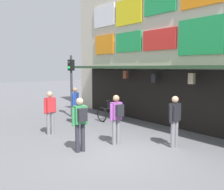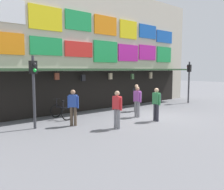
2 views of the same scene
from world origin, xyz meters
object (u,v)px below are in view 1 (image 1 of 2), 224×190
pedestrian_in_purple (80,120)px  pedestrian_in_blue (75,103)px  bicycle_parked (111,112)px  pedestrian_in_red (50,110)px  pedestrian_in_white (175,119)px  pedestrian_in_green (117,116)px  traffic_light_near (71,76)px

pedestrian_in_purple → pedestrian_in_blue: bearing=153.0°
bicycle_parked → pedestrian_in_red: bearing=-77.5°
pedestrian_in_white → pedestrian_in_green: same height
traffic_light_near → pedestrian_in_green: size_ratio=1.90×
traffic_light_near → pedestrian_in_white: (6.70, 0.15, -1.19)m
bicycle_parked → pedestrian_in_green: 4.15m
pedestrian_in_white → pedestrian_in_red: bearing=-147.4°
pedestrian_in_purple → pedestrian_in_white: size_ratio=1.00×
pedestrian_in_purple → pedestrian_in_blue: 4.17m
pedestrian_in_purple → traffic_light_near: bearing=154.3°
traffic_light_near → pedestrian_in_blue: bearing=-22.5°
traffic_light_near → pedestrian_in_white: 6.81m
pedestrian_in_red → pedestrian_in_blue: bearing=123.5°
bicycle_parked → pedestrian_in_purple: size_ratio=0.71×
traffic_light_near → pedestrian_in_purple: (5.29, -2.55, -1.16)m
pedestrian_in_red → pedestrian_in_purple: size_ratio=1.00×
pedestrian_in_white → pedestrian_in_green: (-1.34, -1.34, 0.04)m
bicycle_parked → pedestrian_in_purple: bearing=-47.5°
pedestrian_in_green → bicycle_parked: bearing=146.1°
pedestrian_in_purple → pedestrian_in_white: same height
pedestrian_in_white → traffic_light_near: bearing=-178.8°
traffic_light_near → pedestrian_in_purple: traffic_light_near is taller
bicycle_parked → pedestrian_in_purple: pedestrian_in_purple is taller
pedestrian_in_red → pedestrian_in_blue: size_ratio=1.00×
pedestrian_in_red → pedestrian_in_white: same height
traffic_light_near → pedestrian_in_red: bearing=-41.3°
traffic_light_near → pedestrian_in_blue: traffic_light_near is taller
pedestrian_in_white → pedestrian_in_blue: bearing=-171.2°
pedestrian_in_purple → pedestrian_in_white: 3.04m
pedestrian_in_blue → pedestrian_in_purple: bearing=-27.0°
pedestrian_in_red → pedestrian_in_green: size_ratio=1.00×
pedestrian_in_blue → pedestrian_in_green: (3.78, -0.54, 0.04)m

